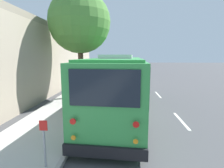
# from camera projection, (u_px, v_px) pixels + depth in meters

# --- Properties ---
(ground_plane) EXTENTS (160.00, 160.00, 0.00)m
(ground_plane) POSITION_uv_depth(u_px,v_px,m) (124.00, 112.00, 10.07)
(ground_plane) COLOR #474749
(sidewalk_slab) EXTENTS (80.00, 3.09, 0.15)m
(sidewalk_slab) POSITION_uv_depth(u_px,v_px,m) (65.00, 110.00, 10.29)
(sidewalk_slab) COLOR #B2AFA8
(sidewalk_slab) RESTS_ON ground
(curb_strip) EXTENTS (80.00, 0.14, 0.15)m
(curb_strip) POSITION_uv_depth(u_px,v_px,m) (92.00, 110.00, 10.18)
(curb_strip) COLOR #9D9A94
(curb_strip) RESTS_ON ground
(shuttle_bus) EXTENTS (11.39, 3.21, 3.28)m
(shuttle_bus) POSITION_uv_depth(u_px,v_px,m) (120.00, 81.00, 10.31)
(shuttle_bus) COLOR green
(shuttle_bus) RESTS_ON ground
(parked_sedan_silver) EXTENTS (4.44, 1.90, 1.31)m
(parked_sedan_silver) POSITION_uv_depth(u_px,v_px,m) (118.00, 76.00, 23.53)
(parked_sedan_silver) COLOR #A8AAAF
(parked_sedan_silver) RESTS_ON ground
(parked_sedan_tan) EXTENTS (4.25, 1.77, 1.26)m
(parked_sedan_tan) POSITION_uv_depth(u_px,v_px,m) (119.00, 72.00, 28.99)
(parked_sedan_tan) COLOR tan
(parked_sedan_tan) RESTS_ON ground
(parked_sedan_maroon) EXTENTS (4.46, 2.03, 1.30)m
(parked_sedan_maroon) POSITION_uv_depth(u_px,v_px,m) (120.00, 69.00, 35.92)
(parked_sedan_maroon) COLOR maroon
(parked_sedan_maroon) RESTS_ON ground
(parked_sedan_black) EXTENTS (4.41, 2.04, 1.28)m
(parked_sedan_black) POSITION_uv_depth(u_px,v_px,m) (122.00, 67.00, 41.58)
(parked_sedan_black) COLOR black
(parked_sedan_black) RESTS_ON ground
(street_tree) EXTENTS (4.43, 4.43, 8.34)m
(street_tree) POSITION_uv_depth(u_px,v_px,m) (80.00, 18.00, 12.57)
(street_tree) COLOR brown
(street_tree) RESTS_ON sidewalk_slab
(sign_post_near) EXTENTS (0.06, 0.22, 1.35)m
(sign_post_near) POSITION_uv_depth(u_px,v_px,m) (44.00, 143.00, 4.78)
(sign_post_near) COLOR gray
(sign_post_near) RESTS_ON sidewalk_slab
(sign_post_far) EXTENTS (0.06, 0.22, 1.52)m
(sign_post_far) POSITION_uv_depth(u_px,v_px,m) (68.00, 115.00, 6.79)
(sign_post_far) COLOR gray
(sign_post_far) RESTS_ON sidewalk_slab
(fire_hydrant) EXTENTS (0.22, 0.22, 0.81)m
(fire_hydrant) POSITION_uv_depth(u_px,v_px,m) (101.00, 82.00, 18.40)
(fire_hydrant) COLOR gold
(fire_hydrant) RESTS_ON sidewalk_slab
(building_backdrop) EXTENTS (24.07, 8.82, 5.84)m
(building_backdrop) POSITION_uv_depth(u_px,v_px,m) (23.00, 61.00, 17.70)
(building_backdrop) COLOR tan
(building_backdrop) RESTS_ON ground
(lane_stripe_mid) EXTENTS (2.40, 0.14, 0.01)m
(lane_stripe_mid) POSITION_uv_depth(u_px,v_px,m) (181.00, 121.00, 8.79)
(lane_stripe_mid) COLOR silver
(lane_stripe_mid) RESTS_ON ground
(lane_stripe_ahead) EXTENTS (2.40, 0.14, 0.01)m
(lane_stripe_ahead) POSITION_uv_depth(u_px,v_px,m) (158.00, 95.00, 14.70)
(lane_stripe_ahead) COLOR silver
(lane_stripe_ahead) RESTS_ON ground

